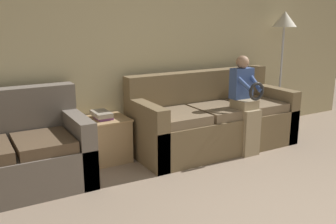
% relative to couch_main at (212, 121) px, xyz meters
% --- Properties ---
extents(wall_back, '(7.43, 0.06, 2.55)m').
position_rel_couch_main_xyz_m(wall_back, '(-0.61, 0.54, 0.93)').
color(wall_back, '#C6B789').
rests_on(wall_back, ground_plane).
extents(couch_main, '(2.14, 0.88, 0.97)m').
position_rel_couch_main_xyz_m(couch_main, '(0.00, 0.00, 0.00)').
color(couch_main, brown).
rests_on(couch_main, ground_plane).
extents(couch_side, '(1.45, 0.87, 0.96)m').
position_rel_couch_main_xyz_m(couch_side, '(-2.44, 0.02, -0.01)').
color(couch_side, '#70665B').
rests_on(couch_side, ground_plane).
extents(child_left_seated, '(0.28, 0.37, 1.21)m').
position_rel_couch_main_xyz_m(child_left_seated, '(0.22, -0.37, 0.32)').
color(child_left_seated, tan).
rests_on(child_left_seated, ground_plane).
extents(side_shelf, '(0.56, 0.49, 0.52)m').
position_rel_couch_main_xyz_m(side_shelf, '(-1.39, 0.25, -0.08)').
color(side_shelf, tan).
rests_on(side_shelf, ground_plane).
extents(book_stack, '(0.19, 0.31, 0.08)m').
position_rel_couch_main_xyz_m(book_stack, '(-1.40, 0.25, 0.21)').
color(book_stack, '#7A4284').
rests_on(book_stack, side_shelf).
extents(floor_lamp, '(0.35, 0.35, 1.74)m').
position_rel_couch_main_xyz_m(floor_lamp, '(1.39, 0.20, 1.15)').
color(floor_lamp, '#2D2B28').
rests_on(floor_lamp, ground_plane).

